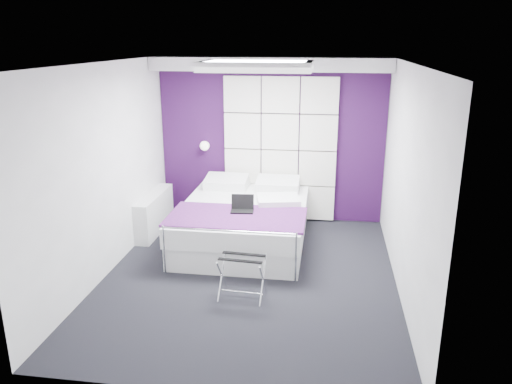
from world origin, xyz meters
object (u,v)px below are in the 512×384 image
Objects in this scene: nightstand at (235,184)px; luggage_rack at (242,277)px; radiator at (154,213)px; wall_lamp at (205,145)px; bed at (244,222)px; laptop at (243,207)px.

luggage_rack is (0.56, -2.54, -0.35)m from nightstand.
wall_lamp is at bearing 49.90° from radiator.
luggage_rack is (0.25, -1.56, -0.08)m from bed.
bed is 1.58m from luggage_rack.
wall_lamp is 0.30× the size of nightstand.
bed is (0.80, -1.01, -0.89)m from wall_lamp.
nightstand reaches higher than luggage_rack.
nightstand is 2.62m from luggage_rack.
bed is 4.34× the size of luggage_rack.
nightstand is 1.62× the size of laptop.
nightstand is at bearing 100.10° from laptop.
wall_lamp is 0.49× the size of laptop.
radiator is 2.43× the size of nightstand.
bed is 0.49m from laptop.
wall_lamp is at bearing 128.19° from bed.
nightstand is at bearing 32.69° from radiator.
luggage_rack is (1.04, -2.58, -0.97)m from wall_lamp.
laptop reaches higher than bed.
luggage_rack is at bearing -67.96° from wall_lamp.
radiator is 0.55× the size of bed.
laptop reaches higher than nightstand.
radiator is at bearing 136.97° from luggage_rack.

